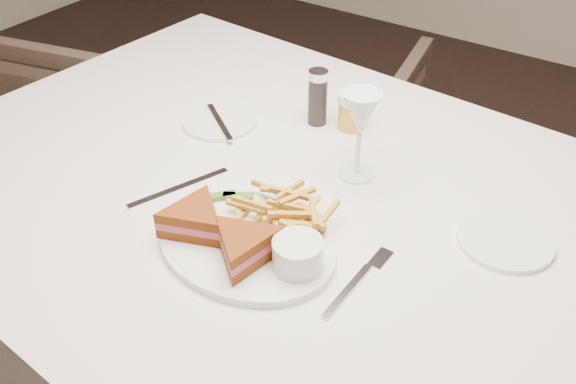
# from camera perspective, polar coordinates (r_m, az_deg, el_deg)

# --- Properties ---
(ground) EXTENTS (5.00, 5.00, 0.00)m
(ground) POSITION_cam_1_polar(r_m,az_deg,el_deg) (1.87, -6.86, -14.99)
(ground) COLOR black
(ground) RESTS_ON ground
(table) EXTENTS (1.65, 1.17, 0.75)m
(table) POSITION_cam_1_polar(r_m,az_deg,el_deg) (1.43, 1.16, -12.77)
(table) COLOR silver
(table) RESTS_ON ground
(chair_far) EXTENTS (0.74, 0.71, 0.67)m
(chair_far) POSITION_cam_1_polar(r_m,az_deg,el_deg) (2.08, 17.34, 2.15)
(chair_far) COLOR #4A392D
(chair_far) RESTS_ON ground
(table_setting) EXTENTS (0.80, 0.62, 0.18)m
(table_setting) POSITION_cam_1_polar(r_m,az_deg,el_deg) (1.10, -0.46, -0.74)
(table_setting) COLOR white
(table_setting) RESTS_ON table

